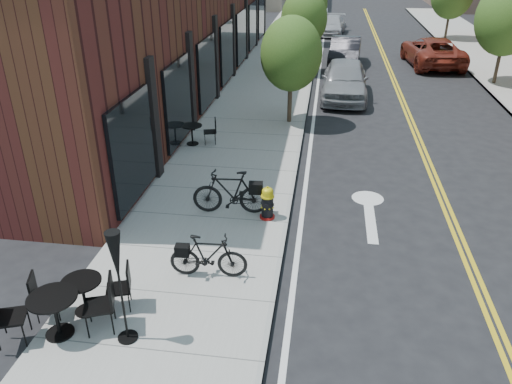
{
  "coord_description": "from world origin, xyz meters",
  "views": [
    {
      "loc": [
        0.7,
        -8.91,
        6.23
      ],
      "look_at": [
        -0.76,
        1.29,
        1.0
      ],
      "focal_mm": 35.0,
      "sensor_mm": 36.0,
      "label": 1
    }
  ],
  "objects_px": {
    "bistro_set_b": "(83,291)",
    "patio_umbrella": "(117,265)",
    "parked_car_far": "(432,51)",
    "bicycle_right": "(208,256)",
    "parked_car_a": "(345,80)",
    "bistro_set_a": "(55,310)",
    "bicycle_left": "(231,192)",
    "parked_car_b": "(345,52)",
    "bistro_set_c": "(192,132)",
    "parked_car_c": "(332,25)",
    "fire_hydrant": "(267,203)"
  },
  "relations": [
    {
      "from": "patio_umbrella",
      "to": "fire_hydrant",
      "type": "bearing_deg",
      "value": 67.34
    },
    {
      "from": "bicycle_left",
      "to": "bicycle_right",
      "type": "height_order",
      "value": "bicycle_left"
    },
    {
      "from": "parked_car_a",
      "to": "parked_car_b",
      "type": "xyz_separation_m",
      "value": [
        0.12,
        6.46,
        -0.08
      ]
    },
    {
      "from": "bistro_set_c",
      "to": "bicycle_left",
      "type": "bearing_deg",
      "value": -78.68
    },
    {
      "from": "bicycle_left",
      "to": "bistro_set_c",
      "type": "relative_size",
      "value": 1.16
    },
    {
      "from": "fire_hydrant",
      "to": "bicycle_left",
      "type": "bearing_deg",
      "value": -170.59
    },
    {
      "from": "parked_car_b",
      "to": "bicycle_left",
      "type": "bearing_deg",
      "value": -95.63
    },
    {
      "from": "bicycle_left",
      "to": "parked_car_a",
      "type": "xyz_separation_m",
      "value": [
        2.94,
        10.99,
        0.13
      ]
    },
    {
      "from": "patio_umbrella",
      "to": "parked_car_far",
      "type": "distance_m",
      "value": 24.28
    },
    {
      "from": "bistro_set_a",
      "to": "parked_car_b",
      "type": "height_order",
      "value": "parked_car_b"
    },
    {
      "from": "parked_car_c",
      "to": "fire_hydrant",
      "type": "bearing_deg",
      "value": -85.99
    },
    {
      "from": "parked_car_a",
      "to": "parked_car_b",
      "type": "relative_size",
      "value": 1.08
    },
    {
      "from": "parked_car_a",
      "to": "fire_hydrant",
      "type": "bearing_deg",
      "value": -98.66
    },
    {
      "from": "parked_car_a",
      "to": "parked_car_b",
      "type": "bearing_deg",
      "value": 90.48
    },
    {
      "from": "bicycle_left",
      "to": "parked_car_b",
      "type": "distance_m",
      "value": 17.72
    },
    {
      "from": "fire_hydrant",
      "to": "bistro_set_a",
      "type": "height_order",
      "value": "bistro_set_a"
    },
    {
      "from": "bicycle_left",
      "to": "parked_car_far",
      "type": "bearing_deg",
      "value": 151.77
    },
    {
      "from": "fire_hydrant",
      "to": "parked_car_b",
      "type": "xyz_separation_m",
      "value": [
        2.13,
        17.59,
        0.21
      ]
    },
    {
      "from": "bistro_set_c",
      "to": "parked_car_a",
      "type": "distance_m",
      "value": 8.31
    },
    {
      "from": "parked_car_b",
      "to": "bicycle_right",
      "type": "bearing_deg",
      "value": -94.2
    },
    {
      "from": "parked_car_c",
      "to": "parked_car_b",
      "type": "bearing_deg",
      "value": -78.63
    },
    {
      "from": "bistro_set_b",
      "to": "patio_umbrella",
      "type": "xyz_separation_m",
      "value": [
        1.01,
        -0.56,
        1.07
      ]
    },
    {
      "from": "bistro_set_a",
      "to": "bicycle_left",
      "type": "bearing_deg",
      "value": 45.6
    },
    {
      "from": "bistro_set_a",
      "to": "patio_umbrella",
      "type": "bearing_deg",
      "value": -16.73
    },
    {
      "from": "fire_hydrant",
      "to": "parked_car_far",
      "type": "height_order",
      "value": "parked_car_far"
    },
    {
      "from": "bicycle_left",
      "to": "patio_umbrella",
      "type": "height_order",
      "value": "patio_umbrella"
    },
    {
      "from": "parked_car_c",
      "to": "patio_umbrella",
      "type": "bearing_deg",
      "value": -88.92
    },
    {
      "from": "parked_car_b",
      "to": "patio_umbrella",
      "type": "bearing_deg",
      "value": -95.95
    },
    {
      "from": "parked_car_far",
      "to": "fire_hydrant",
      "type": "bearing_deg",
      "value": 64.23
    },
    {
      "from": "bistro_set_c",
      "to": "parked_car_c",
      "type": "bearing_deg",
      "value": 64.65
    },
    {
      "from": "fire_hydrant",
      "to": "parked_car_far",
      "type": "xyz_separation_m",
      "value": [
        6.83,
        18.19,
        0.25
      ]
    },
    {
      "from": "bistro_set_a",
      "to": "patio_umbrella",
      "type": "height_order",
      "value": "patio_umbrella"
    },
    {
      "from": "parked_car_b",
      "to": "bistro_set_c",
      "type": "bearing_deg",
      "value": -107.42
    },
    {
      "from": "bistro_set_a",
      "to": "parked_car_a",
      "type": "height_order",
      "value": "parked_car_a"
    },
    {
      "from": "patio_umbrella",
      "to": "parked_car_b",
      "type": "relative_size",
      "value": 0.48
    },
    {
      "from": "fire_hydrant",
      "to": "parked_car_c",
      "type": "relative_size",
      "value": 0.19
    },
    {
      "from": "bicycle_right",
      "to": "bistro_set_c",
      "type": "relative_size",
      "value": 0.96
    },
    {
      "from": "bicycle_left",
      "to": "parked_car_b",
      "type": "relative_size",
      "value": 0.42
    },
    {
      "from": "bistro_set_c",
      "to": "bistro_set_b",
      "type": "bearing_deg",
      "value": -103.2
    },
    {
      "from": "patio_umbrella",
      "to": "parked_car_a",
      "type": "relative_size",
      "value": 0.44
    },
    {
      "from": "bistro_set_b",
      "to": "parked_car_c",
      "type": "xyz_separation_m",
      "value": [
        4.2,
        31.46,
        0.07
      ]
    },
    {
      "from": "bicycle_left",
      "to": "parked_car_a",
      "type": "relative_size",
      "value": 0.39
    },
    {
      "from": "bicycle_right",
      "to": "bistro_set_b",
      "type": "distance_m",
      "value": 2.42
    },
    {
      "from": "parked_car_b",
      "to": "parked_car_c",
      "type": "bearing_deg",
      "value": 98.91
    },
    {
      "from": "parked_car_a",
      "to": "bistro_set_a",
      "type": "bearing_deg",
      "value": -106.4
    },
    {
      "from": "bistro_set_a",
      "to": "patio_umbrella",
      "type": "xyz_separation_m",
      "value": [
        1.21,
        0.06,
        1.0
      ]
    },
    {
      "from": "parked_car_b",
      "to": "parked_car_c",
      "type": "relative_size",
      "value": 1.02
    },
    {
      "from": "bicycle_left",
      "to": "bistro_set_a",
      "type": "xyz_separation_m",
      "value": [
        -2.14,
        -4.66,
        -0.04
      ]
    },
    {
      "from": "fire_hydrant",
      "to": "patio_umbrella",
      "type": "xyz_separation_m",
      "value": [
        -1.86,
        -4.46,
        1.13
      ]
    },
    {
      "from": "bistro_set_b",
      "to": "parked_car_far",
      "type": "xyz_separation_m",
      "value": [
        9.7,
        22.09,
        0.2
      ]
    }
  ]
}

